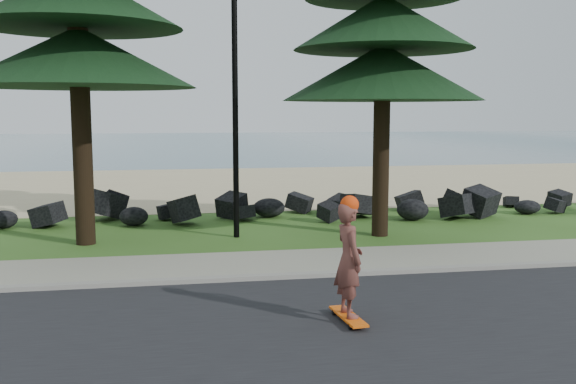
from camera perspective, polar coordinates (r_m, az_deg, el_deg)
name	(u,v)px	position (r m, az deg, el deg)	size (l,w,h in m)	color
ground	(252,269)	(12.57, -3.19, -6.81)	(160.00, 160.00, 0.00)	#33581B
road	(295,353)	(8.32, 0.63, -14.16)	(160.00, 7.00, 0.02)	black
kerb	(258,278)	(11.70, -2.66, -7.63)	(160.00, 0.20, 0.10)	gray
sidewalk	(251,264)	(12.76, -3.30, -6.42)	(160.00, 2.00, 0.08)	gray
beach_sand	(211,185)	(26.83, -6.90, 0.64)	(160.00, 15.00, 0.01)	tan
ocean	(190,143)	(63.21, -8.75, 4.34)	(160.00, 58.00, 0.01)	#3E6978
seawall_boulders	(228,221)	(18.03, -5.32, -2.55)	(60.00, 2.40, 1.10)	black
lamp_post	(235,64)	(15.42, -4.75, 11.23)	(0.25, 0.14, 8.14)	black
skateboarder	(349,260)	(9.25, 5.44, -6.03)	(0.45, 1.01, 1.84)	#F05C0E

